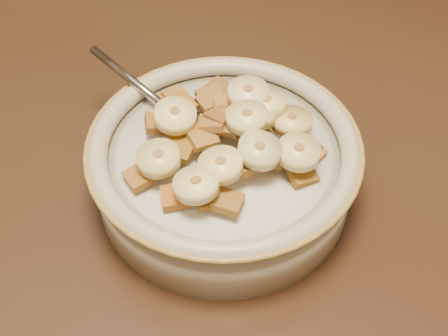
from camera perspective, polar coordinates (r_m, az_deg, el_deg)
The scene contains 44 objects.
table at distance 0.57m, azimuth -18.38°, elevation -0.81°, with size 1.40×0.90×0.04m, color black.
chair at distance 1.03m, azimuth 5.87°, elevation 6.70°, with size 0.41×0.41×0.92m, color black.
cereal_bowl at distance 0.49m, azimuth 0.00°, elevation -0.49°, with size 0.20×0.20×0.05m, color #ABA18A.
milk at distance 0.47m, azimuth 0.00°, elevation 1.42°, with size 0.16×0.16×0.00m, color silver.
spoon at distance 0.48m, azimuth -2.85°, elevation 3.60°, with size 0.04×0.05×0.01m, color gray.
cereal_square_0 at distance 0.49m, azimuth -1.15°, elevation 6.11°, with size 0.02×0.02×0.01m, color brown.
cereal_square_1 at distance 0.46m, azimuth -1.15°, elevation 4.12°, with size 0.02×0.02×0.01m, color brown.
cereal_square_2 at distance 0.51m, azimuth -0.43°, elevation 7.24°, with size 0.02×0.02×0.01m, color brown.
cereal_square_3 at distance 0.46m, azimuth 7.80°, elevation 1.52°, with size 0.02×0.02×0.01m, color #9A6131.
cereal_square_4 at distance 0.43m, azimuth -4.45°, elevation -2.60°, with size 0.02×0.02×0.01m, color #98521A.
cereal_square_5 at distance 0.45m, azimuth 7.10°, elevation -0.49°, with size 0.02×0.02×0.01m, color brown.
cereal_square_6 at distance 0.48m, azimuth -6.00°, elevation 4.07°, with size 0.02×0.02×0.01m, color brown.
cereal_square_7 at distance 0.45m, azimuth 3.49°, elevation 2.27°, with size 0.02×0.02×0.01m, color brown.
cereal_square_8 at distance 0.43m, azimuth -1.37°, elevation -2.62°, with size 0.02×0.02×0.01m, color brown.
cereal_square_9 at distance 0.46m, azimuth -0.19°, elevation 4.74°, with size 0.02×0.02×0.01m, color brown.
cereal_square_10 at distance 0.50m, azimuth -4.52°, elevation 6.37°, with size 0.02×0.02×0.01m, color brown.
cereal_square_11 at distance 0.45m, azimuth 3.42°, elevation 1.50°, with size 0.02×0.02×0.01m, color olive.
cereal_square_12 at distance 0.50m, azimuth -4.25°, elevation 6.32°, with size 0.02×0.02×0.01m, color #95571B.
cereal_square_13 at distance 0.50m, azimuth -1.20°, elevation 6.43°, with size 0.02×0.02×0.01m, color brown.
cereal_square_14 at distance 0.45m, azimuth 4.24°, elevation 1.04°, with size 0.02×0.02×0.01m, color brown.
cereal_square_15 at distance 0.51m, azimuth 0.69°, elevation 6.97°, with size 0.02×0.02×0.01m, color brown.
cereal_square_16 at distance 0.45m, azimuth -2.08°, elevation 2.89°, with size 0.02×0.02×0.01m, color olive.
cereal_square_17 at distance 0.45m, azimuth -4.08°, elevation 1.86°, with size 0.02×0.02×0.01m, color brown.
cereal_square_18 at distance 0.47m, azimuth -4.65°, elevation 4.20°, with size 0.02×0.02×0.01m, color brown.
cereal_square_19 at distance 0.45m, azimuth -7.67°, elevation -0.73°, with size 0.02×0.02×0.01m, color brown.
cereal_square_20 at distance 0.46m, azimuth 0.48°, elevation 4.06°, with size 0.02×0.02×0.01m, color brown.
cereal_square_21 at distance 0.44m, azimuth 2.33°, elevation 0.47°, with size 0.02×0.02×0.01m, color #945F2D.
cereal_square_22 at distance 0.48m, azimuth 0.30°, elevation 5.70°, with size 0.02×0.02×0.01m, color brown.
cereal_square_23 at distance 0.46m, azimuth -6.16°, elevation 1.26°, with size 0.02×0.02×0.01m, color #9A5520.
cereal_square_24 at distance 0.43m, azimuth 0.33°, elevation -3.11°, with size 0.02×0.02×0.01m, color brown.
cereal_square_25 at distance 0.47m, azimuth 7.36°, elevation 1.52°, with size 0.02×0.02×0.01m, color brown.
cereal_square_26 at distance 0.49m, azimuth -3.95°, elevation 5.67°, with size 0.02×0.02×0.01m, color #9C651C.
banana_slice_0 at distance 0.43m, azimuth -0.31°, elevation 0.25°, with size 0.03×0.03×0.01m, color #F4E196.
banana_slice_1 at distance 0.48m, azimuth 2.24°, elevation 6.76°, with size 0.03×0.03×0.01m, color #CCBD7E.
banana_slice_2 at distance 0.47m, azimuth 2.22°, elevation 6.85°, with size 0.03×0.03×0.01m, color #CFC088.
banana_slice_3 at distance 0.47m, azimuth 6.21°, elevation 4.29°, with size 0.03×0.03×0.01m, color #E8C374.
banana_slice_4 at distance 0.43m, azimuth 3.27°, elevation 1.62°, with size 0.03×0.03×0.01m, color beige.
banana_slice_5 at distance 0.46m, azimuth -4.48°, elevation 4.80°, with size 0.03×0.03×0.01m, color #FFE982.
banana_slice_6 at distance 0.45m, azimuth 2.11°, elevation 4.64°, with size 0.03×0.03×0.01m, color #F6E886.
banana_slice_7 at distance 0.44m, azimuth -6.01°, elevation 0.87°, with size 0.03×0.03×0.01m, color #D8CE87.
banana_slice_8 at distance 0.42m, azimuth -2.56°, elevation -1.54°, with size 0.03×0.03×0.01m, color beige.
banana_slice_9 at distance 0.46m, azimuth 2.91°, elevation 5.03°, with size 0.03×0.03×0.01m, color #D5CA76.
banana_slice_10 at distance 0.47m, azimuth 3.90°, elevation 5.91°, with size 0.03×0.03×0.01m, color #F3D884.
banana_slice_11 at distance 0.44m, azimuth 6.83°, elevation 1.45°, with size 0.03×0.03×0.01m, color beige.
Camera 1 is at (0.32, -0.23, 1.14)m, focal length 50.00 mm.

